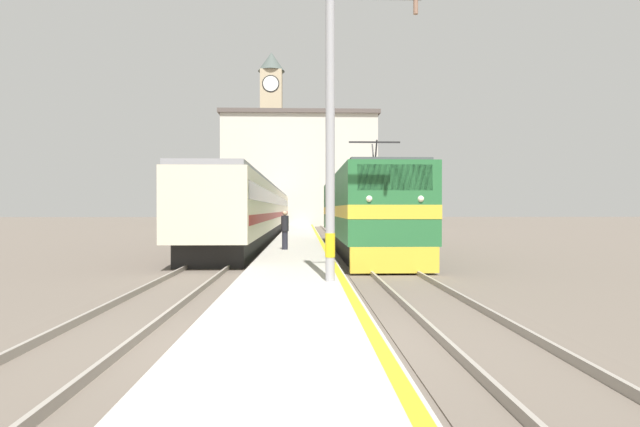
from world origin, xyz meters
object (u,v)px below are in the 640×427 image
(locomotive_train, at_px, (361,212))
(passenger_train, at_px, (260,210))
(clock_tower, at_px, (271,133))
(person_on_platform, at_px, (285,229))
(catenary_mast, at_px, (334,122))

(locomotive_train, xyz_separation_m, passenger_train, (-6.07, 13.29, 0.07))
(locomotive_train, relative_size, clock_tower, 0.69)
(locomotive_train, bearing_deg, person_on_platform, -155.55)
(catenary_mast, bearing_deg, person_on_platform, 99.11)
(passenger_train, bearing_deg, catenary_mast, -80.81)
(passenger_train, height_order, person_on_platform, passenger_train)
(locomotive_train, distance_m, person_on_platform, 4.06)
(locomotive_train, xyz_separation_m, catenary_mast, (-2.05, -11.56, 2.31))
(locomotive_train, relative_size, passenger_train, 0.42)
(passenger_train, xyz_separation_m, clock_tower, (-1.55, 38.46, 11.62))
(passenger_train, height_order, catenary_mast, catenary_mast)
(locomotive_train, distance_m, passenger_train, 14.61)
(locomotive_train, relative_size, catenary_mast, 2.25)
(person_on_platform, bearing_deg, locomotive_train, 24.45)
(catenary_mast, bearing_deg, clock_tower, 95.03)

